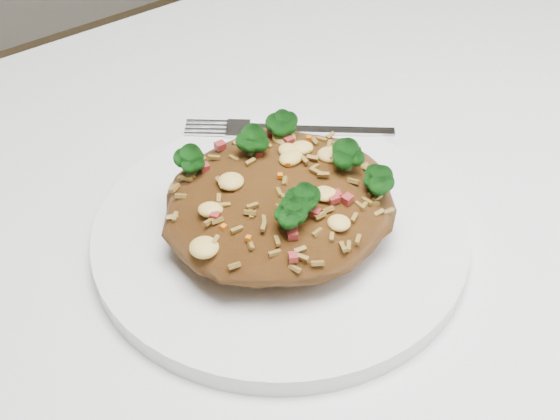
# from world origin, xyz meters

# --- Properties ---
(dining_table) EXTENTS (1.20, 0.80, 0.75)m
(dining_table) POSITION_xyz_m (0.00, 0.00, 0.66)
(dining_table) COLOR silver
(dining_table) RESTS_ON ground
(plate) EXTENTS (0.25, 0.25, 0.01)m
(plate) POSITION_xyz_m (-0.10, 0.06, 0.76)
(plate) COLOR white
(plate) RESTS_ON dining_table
(fried_rice) EXTENTS (0.16, 0.14, 0.06)m
(fried_rice) POSITION_xyz_m (-0.10, 0.06, 0.79)
(fried_rice) COLOR brown
(fried_rice) RESTS_ON plate
(fork) EXTENTS (0.14, 0.11, 0.00)m
(fork) POSITION_xyz_m (-0.02, 0.13, 0.77)
(fork) COLOR silver
(fork) RESTS_ON plate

